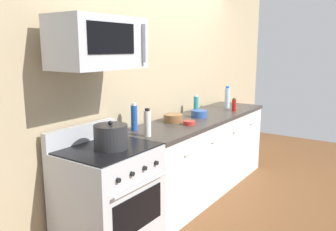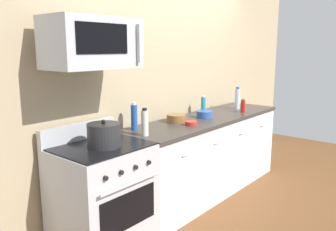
% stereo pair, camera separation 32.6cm
% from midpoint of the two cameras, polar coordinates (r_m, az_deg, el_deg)
% --- Properties ---
extents(ground_plane, '(6.58, 6.58, 0.00)m').
position_cam_midpoint_polar(ground_plane, '(4.34, 3.08, -12.18)').
color(ground_plane, brown).
extents(back_wall, '(5.48, 0.10, 2.70)m').
position_cam_midpoint_polar(back_wall, '(4.23, -1.51, 6.17)').
color(back_wall, tan).
rests_on(back_wall, ground_plane).
extents(counter_unit, '(2.39, 0.66, 0.92)m').
position_cam_midpoint_polar(counter_unit, '(4.18, 3.15, -6.37)').
color(counter_unit, silver).
rests_on(counter_unit, ground_plane).
extents(range_oven, '(0.76, 0.69, 1.07)m').
position_cam_midpoint_polar(range_oven, '(3.03, -13.00, -13.43)').
color(range_oven, '#B7BABF').
rests_on(range_oven, ground_plane).
extents(microwave, '(0.74, 0.44, 0.40)m').
position_cam_midpoint_polar(microwave, '(2.80, -14.79, 11.50)').
color(microwave, '#B7BABF').
extents(bottle_vinegar_white, '(0.07, 0.07, 0.26)m').
position_cam_midpoint_polar(bottle_vinegar_white, '(3.14, -6.40, -1.28)').
color(bottle_vinegar_white, silver).
rests_on(bottle_vinegar_white, countertop_slab).
extents(bottle_hot_sauce_red, '(0.05, 0.05, 0.17)m').
position_cam_midpoint_polar(bottle_hot_sauce_red, '(4.45, 8.80, 1.73)').
color(bottle_hot_sauce_red, '#B21914').
rests_on(bottle_hot_sauce_red, countertop_slab).
extents(bottle_soda_blue, '(0.06, 0.06, 0.27)m').
position_cam_midpoint_polar(bottle_soda_blue, '(3.38, -8.39, -0.35)').
color(bottle_soda_blue, '#1E4CA5').
rests_on(bottle_soda_blue, countertop_slab).
extents(bottle_dish_soap, '(0.06, 0.06, 0.22)m').
position_cam_midpoint_polar(bottle_dish_soap, '(4.29, 2.48, 1.85)').
color(bottle_dish_soap, teal).
rests_on(bottle_dish_soap, countertop_slab).
extents(bottle_water_clear, '(0.07, 0.07, 0.29)m').
position_cam_midpoint_polar(bottle_water_clear, '(4.66, 7.85, 2.92)').
color(bottle_water_clear, silver).
rests_on(bottle_water_clear, countertop_slab).
extents(bowl_red_small, '(0.13, 0.13, 0.04)m').
position_cam_midpoint_polar(bowl_red_small, '(3.62, 0.95, -1.21)').
color(bowl_red_small, '#B72D28').
rests_on(bowl_red_small, countertop_slab).
extents(bowl_blue_mixing, '(0.18, 0.18, 0.08)m').
position_cam_midpoint_polar(bowl_blue_mixing, '(4.02, 2.85, 0.30)').
color(bowl_blue_mixing, '#2D519E').
rests_on(bowl_blue_mixing, countertop_slab).
extents(bowl_wooden_salad, '(0.21, 0.21, 0.08)m').
position_cam_midpoint_polar(bowl_wooden_salad, '(3.75, -1.63, -0.42)').
color(bowl_wooden_salad, brown).
rests_on(bowl_wooden_salad, countertop_slab).
extents(stockpot, '(0.27, 0.27, 0.23)m').
position_cam_midpoint_polar(stockpot, '(2.81, -12.75, -3.47)').
color(stockpot, '#262628').
rests_on(stockpot, range_oven).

